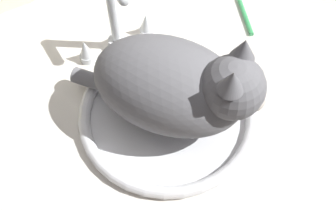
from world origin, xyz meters
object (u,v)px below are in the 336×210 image
(sink_basin, at_px, (168,113))
(cat, at_px, (179,86))
(faucet, at_px, (116,25))
(toothbrush, at_px, (242,5))

(sink_basin, height_order, cat, cat)
(sink_basin, xyz_separation_m, cat, (0.01, -0.02, 0.10))
(faucet, distance_m, toothbrush, 0.32)
(faucet, distance_m, cat, 0.23)
(cat, bearing_deg, faucet, 93.21)
(cat, height_order, toothbrush, cat)
(faucet, bearing_deg, cat, -86.79)
(sink_basin, xyz_separation_m, toothbrush, (0.31, 0.17, -0.00))
(cat, xyz_separation_m, toothbrush, (0.30, 0.19, -0.11))
(faucet, relative_size, toothbrush, 1.15)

